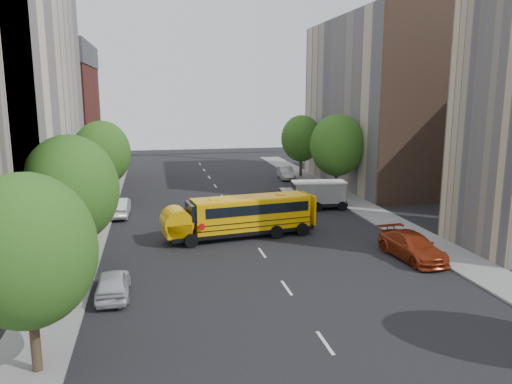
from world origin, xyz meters
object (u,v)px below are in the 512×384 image
object	(u,v)px
street_tree_1	(71,189)
street_tree_5	(301,138)
parked_car_0	(113,284)
parked_car_1	(119,207)
street_tree_4	(337,145)
parked_car_5	(286,173)
safari_truck	(314,194)
street_tree_2	(102,153)
parked_car_4	(335,198)
parked_car_3	(412,246)
school_bus	(240,215)
street_tree_0	(27,251)

from	to	relation	value
street_tree_1	street_tree_5	size ratio (longest dim) A/B	1.05
street_tree_1	street_tree_5	world-z (taller)	street_tree_1
parked_car_0	parked_car_1	xyz separation A→B (m)	(-0.76, 17.23, 0.09)
street_tree_5	parked_car_0	distance (m)	38.97
street_tree_4	parked_car_5	bearing A→B (deg)	101.06
safari_truck	parked_car_0	size ratio (longest dim) A/B	1.47
safari_truck	parked_car_5	world-z (taller)	safari_truck
street_tree_2	parked_car_1	distance (m)	5.93
parked_car_0	parked_car_4	world-z (taller)	parked_car_0
street_tree_4	parked_car_3	size ratio (longest dim) A/B	1.49
parked_car_3	parked_car_4	world-z (taller)	parked_car_3
parked_car_0	parked_car_4	xyz separation A→B (m)	(18.40, 17.89, -0.06)
school_bus	parked_car_4	size ratio (longest dim) A/B	2.84
school_bus	safari_truck	xyz separation A→B (m)	(7.87, 7.37, -0.32)
parked_car_5	street_tree_2	bearing A→B (deg)	-145.79
street_tree_1	street_tree_4	world-z (taller)	street_tree_4
parked_car_3	street_tree_1	bearing A→B (deg)	171.75
parked_car_1	parked_car_3	world-z (taller)	parked_car_3
safari_truck	street_tree_5	bearing A→B (deg)	82.62
parked_car_4	parked_car_5	distance (m)	14.46
street_tree_1	street_tree_5	distance (m)	37.20
safari_truck	parked_car_1	size ratio (longest dim) A/B	1.25
street_tree_5	safari_truck	bearing A→B (deg)	-103.04
parked_car_1	parked_car_4	bearing A→B (deg)	-176.61
parked_car_3	parked_car_1	bearing A→B (deg)	135.54
parked_car_1	street_tree_4	bearing A→B (deg)	-167.32
street_tree_0	parked_car_3	distance (m)	22.10
street_tree_5	parked_car_0	xyz separation A→B (m)	(-19.80, -33.32, -4.01)
safari_truck	parked_car_5	bearing A→B (deg)	89.38
parked_car_0	parked_car_5	size ratio (longest dim) A/B	0.91
street_tree_0	street_tree_2	xyz separation A→B (m)	(0.00, 28.00, 0.19)
street_tree_4	parked_car_3	distance (m)	19.58
street_tree_0	safari_truck	size ratio (longest dim) A/B	1.24
street_tree_1	street_tree_4	distance (m)	28.43
street_tree_2	parked_car_5	bearing A→B (deg)	29.02
street_tree_1	parked_car_0	distance (m)	5.83
street_tree_0	street_tree_2	world-z (taller)	street_tree_2
street_tree_1	street_tree_0	bearing A→B (deg)	-90.00
street_tree_1	parked_car_1	bearing A→B (deg)	84.09
street_tree_4	parked_car_0	world-z (taller)	street_tree_4
school_bus	parked_car_4	world-z (taller)	school_bus
parked_car_4	school_bus	bearing A→B (deg)	-136.06
street_tree_2	parked_car_5	size ratio (longest dim) A/B	1.74
parked_car_0	street_tree_5	bearing A→B (deg)	-121.36
street_tree_1	safari_truck	size ratio (longest dim) A/B	1.33
parked_car_5	parked_car_1	bearing A→B (deg)	-135.45
parked_car_0	parked_car_1	size ratio (longest dim) A/B	0.85
parked_car_0	school_bus	bearing A→B (deg)	-131.95
street_tree_4	school_bus	world-z (taller)	street_tree_4
street_tree_1	safari_truck	bearing A→B (deg)	36.09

